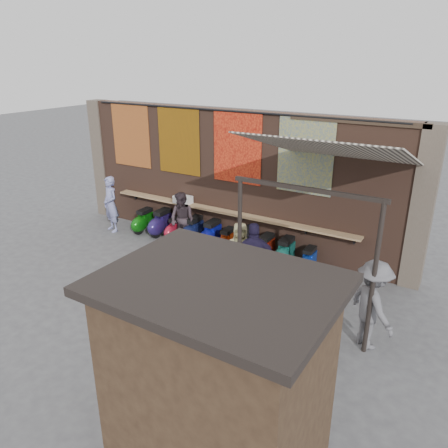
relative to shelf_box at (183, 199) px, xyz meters
The scene contains 35 objects.
ground 3.01m from the shelf_box, 56.97° to the right, with size 70.00×70.00×0.00m, color #474749.
brick_wall 1.72m from the shelf_box, 14.97° to the left, with size 10.00×0.40×4.00m, color brown.
pier_left 3.80m from the shelf_box, behind, with size 0.50×0.50×4.00m, color #4C4238.
pier_right 6.75m from the shelf_box, ahead, with size 0.50×0.50×4.00m, color #4C4238.
eating_counter 1.50m from the shelf_box, ahead, with size 8.00×0.32×0.05m, color #9E7A51.
shelf_box is the anchor object (origin of this frame).
tapestry_redgold 2.75m from the shelf_box, behind, with size 1.50×0.02×2.00m, color maroon.
tapestry_sun 1.78m from the shelf_box, 138.64° to the left, with size 1.50×0.02×2.00m, color #C7770B.
tapestry_orange 2.52m from the shelf_box, ahead, with size 1.50×0.02×2.00m, color red.
tapestry_multi 4.19m from the shelf_box, ahead, with size 1.50×0.02×2.00m, color #26448E.
hang_rail 3.13m from the shelf_box, ahead, with size 0.06×0.06×9.50m, color black.
scooter_stool_0 1.65m from the shelf_box, 166.02° to the right, with size 0.36×0.80×0.76m, color #0C580C, non-canonical shape.
scooter_stool_1 1.11m from the shelf_box, 159.51° to the right, with size 0.39×0.88×0.83m, color #22164F, non-canonical shape.
scooter_stool_2 0.95m from the shelf_box, 114.45° to the right, with size 0.33×0.72×0.69m, color maroon, non-canonical shape.
scooter_stool_3 1.05m from the shelf_box, 29.58° to the right, with size 0.40×0.88×0.84m, color #131B48, non-canonical shape.
scooter_stool_4 1.47m from the shelf_box, 12.76° to the right, with size 0.39×0.86×0.82m, color #0D1499, non-canonical shape.
scooter_stool_5 2.01m from the shelf_box, 11.12° to the right, with size 0.34×0.76×0.72m, color #93290B, non-canonical shape.
scooter_stool_6 2.53m from the shelf_box, ahead, with size 0.40×0.89×0.84m, color black, non-canonical shape.
scooter_stool_7 3.13m from the shelf_box, ahead, with size 0.37×0.81×0.77m, color maroon, non-canonical shape.
scooter_stool_8 3.70m from the shelf_box, ahead, with size 0.38×0.85×0.81m, color #19665B, non-canonical shape.
scooter_stool_9 4.36m from the shelf_box, ahead, with size 0.32×0.71×0.67m, color navy, non-canonical shape.
diner_left 2.46m from the shelf_box, 161.41° to the right, with size 0.66×0.44×1.82m, color #7D81B6.
diner_right 0.80m from the shelf_box, 57.13° to the right, with size 0.81×0.63×1.66m, color #33282E.
shopper_navy 4.09m from the shelf_box, 30.11° to the right, with size 1.07×0.44×1.82m, color #1D1734.
shopper_grey 6.94m from the shelf_box, 22.76° to the right, with size 1.19×0.69×1.85m, color #5D5B61.
shopper_tan 3.25m from the shelf_box, 27.79° to the right, with size 0.74×0.48×1.52m, color #9C9363.
market_stall 8.29m from the shelf_box, 50.80° to the right, with size 2.55×1.92×2.77m, color black.
stall_roof 8.44m from the shelf_box, 50.80° to the right, with size 2.86×2.20×0.12m, color black.
stall_sign 7.60m from the shelf_box, 45.95° to the right, with size 1.20×0.04×0.50m, color gold.
stall_shelf 7.57m from the shelf_box, 45.95° to the right, with size 2.12×0.10×0.06m, color #473321.
awning_canvas 5.68m from the shelf_box, 15.66° to the right, with size 3.20×3.40×0.03m, color beige.
awning_ledger 5.69m from the shelf_box, ahead, with size 3.30×0.08×0.12m, color #33261C.
awning_header 6.06m from the shelf_box, 30.14° to the right, with size 3.00×0.08×0.08m, color black.
awning_post_left 4.63m from the shelf_box, 38.89° to the right, with size 0.09×0.09×3.10m, color black.
awning_post_right 7.03m from the shelf_box, 24.39° to the right, with size 0.09×0.09×3.10m, color black.
Camera 1 is at (6.17, -8.06, 5.40)m, focal length 35.00 mm.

